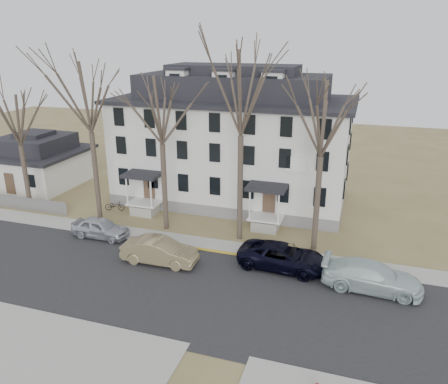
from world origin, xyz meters
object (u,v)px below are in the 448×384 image
(tree_mid_left, at_px, (161,106))
(tree_bungalow, at_px, (16,117))
(boarding_house, at_px, (233,142))
(tree_center, at_px, (241,87))
(car_white, at_px, (372,277))
(small_house, at_px, (38,163))
(car_silver, at_px, (100,228))
(car_tan, at_px, (160,252))
(car_navy, at_px, (283,257))
(tree_mid_right, at_px, (324,114))
(tree_far_left, at_px, (87,92))
(bicycle_left, at_px, (115,206))

(tree_mid_left, relative_size, tree_bungalow, 1.18)
(boarding_house, height_order, tree_center, tree_center)
(tree_center, relative_size, car_white, 2.54)
(small_house, height_order, tree_mid_left, tree_mid_left)
(car_silver, xyz_separation_m, car_tan, (5.96, -2.22, 0.08))
(car_tan, distance_m, car_navy, 8.10)
(tree_bungalow, xyz_separation_m, car_silver, (9.03, -3.04, -7.37))
(car_navy, distance_m, car_white, 5.58)
(tree_mid_right, relative_size, car_silver, 2.90)
(boarding_house, relative_size, car_navy, 3.61)
(car_tan, height_order, car_navy, car_tan)
(car_navy, bearing_deg, boarding_house, 34.57)
(car_tan, height_order, car_white, car_white)
(tree_bungalow, xyz_separation_m, car_tan, (14.99, -5.26, -7.29))
(car_silver, bearing_deg, tree_far_left, 34.57)
(tree_far_left, bearing_deg, tree_center, 0.00)
(tree_far_left, bearing_deg, car_white, -11.58)
(tree_bungalow, bearing_deg, car_white, -8.77)
(tree_mid_left, relative_size, tree_mid_right, 1.00)
(car_navy, bearing_deg, bicycle_left, 74.84)
(car_silver, bearing_deg, tree_mid_right, -78.11)
(tree_bungalow, bearing_deg, boarding_house, 27.01)
(boarding_house, xyz_separation_m, bicycle_left, (-8.79, -6.20, -4.93))
(car_silver, distance_m, car_white, 19.41)
(tree_mid_left, bearing_deg, tree_center, 0.00)
(tree_bungalow, relative_size, bicycle_left, 6.31)
(bicycle_left, bearing_deg, car_navy, -123.51)
(small_house, relative_size, car_silver, 1.98)
(tree_far_left, relative_size, tree_mid_left, 1.08)
(tree_center, relative_size, car_silver, 3.34)
(boarding_house, bearing_deg, bicycle_left, -144.79)
(tree_far_left, bearing_deg, car_tan, -33.35)
(boarding_house, distance_m, tree_mid_right, 12.51)
(small_house, distance_m, tree_bungalow, 9.43)
(tree_mid_right, relative_size, car_tan, 2.52)
(tree_far_left, xyz_separation_m, car_tan, (7.99, -5.26, -9.51))
(boarding_house, bearing_deg, tree_mid_left, -110.20)
(tree_far_left, relative_size, bicycle_left, 8.04)
(tree_far_left, height_order, car_white, tree_far_left)
(tree_center, bearing_deg, car_white, -25.01)
(tree_mid_right, xyz_separation_m, bicycle_left, (-17.29, 1.95, -9.15))
(boarding_house, relative_size, tree_bungalow, 1.93)
(car_silver, height_order, bicycle_left, car_silver)
(car_silver, distance_m, car_navy, 13.86)
(tree_mid_left, xyz_separation_m, car_navy, (9.89, -3.47, -8.80))
(car_tan, xyz_separation_m, car_white, (13.40, 0.88, 0.01))
(small_house, bearing_deg, tree_bungalow, -57.16)
(tree_mid_left, height_order, car_white, tree_mid_left)
(tree_far_left, relative_size, tree_center, 0.93)
(tree_mid_right, xyz_separation_m, car_white, (3.89, -4.38, -8.76))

